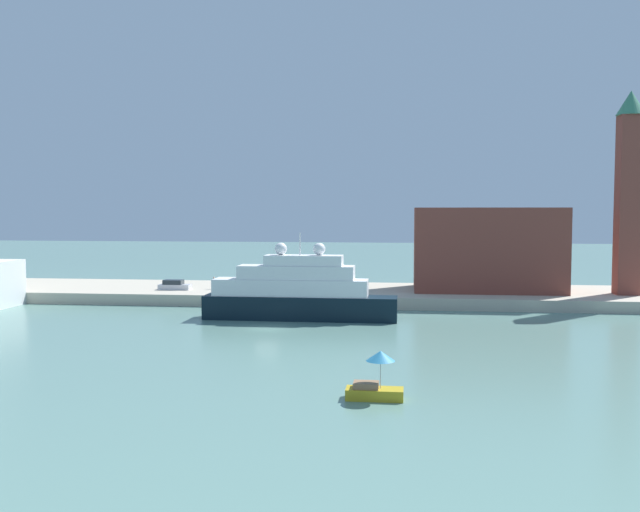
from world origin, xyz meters
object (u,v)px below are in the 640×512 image
(small_motorboat, at_px, (376,381))
(person_figure, at_px, (214,283))
(large_yacht, at_px, (297,293))
(harbor_building, at_px, (487,249))
(mooring_bollard, at_px, (270,293))
(bell_tower, at_px, (629,187))
(parked_car, at_px, (175,285))

(small_motorboat, relative_size, person_figure, 2.24)
(large_yacht, relative_size, person_figure, 13.00)
(small_motorboat, height_order, harbor_building, harbor_building)
(small_motorboat, xyz_separation_m, mooring_bollard, (-15.79, 43.76, 0.59))
(bell_tower, distance_m, person_figure, 57.70)
(harbor_building, distance_m, parked_car, 44.23)
(bell_tower, relative_size, mooring_bollard, 39.25)
(small_motorboat, bearing_deg, person_figure, 116.64)
(small_motorboat, distance_m, mooring_bollard, 46.53)
(bell_tower, height_order, person_figure, bell_tower)
(harbor_building, height_order, bell_tower, bell_tower)
(large_yacht, bearing_deg, person_figure, 131.68)
(harbor_building, bearing_deg, bell_tower, -8.89)
(person_figure, bearing_deg, parked_car, -167.43)
(parked_car, bearing_deg, person_figure, 12.57)
(large_yacht, bearing_deg, parked_car, 142.81)
(large_yacht, height_order, parked_car, large_yacht)
(parked_car, distance_m, person_figure, 5.52)
(person_figure, distance_m, mooring_bollard, 11.28)
(parked_car, bearing_deg, large_yacht, -37.19)
(bell_tower, height_order, parked_car, bell_tower)
(bell_tower, bearing_deg, parked_car, -178.41)
(small_motorboat, xyz_separation_m, bell_tower, (30.98, 50.59, 14.54))
(large_yacht, distance_m, person_figure, 21.83)
(harbor_building, xyz_separation_m, mooring_bollard, (-28.97, -9.62, -5.43))
(person_figure, height_order, mooring_bollard, person_figure)
(bell_tower, xyz_separation_m, mooring_bollard, (-46.77, -6.83, -13.95))
(large_yacht, height_order, small_motorboat, large_yacht)
(parked_car, bearing_deg, harbor_building, 5.87)
(small_motorboat, distance_m, harbor_building, 55.31)
(small_motorboat, bearing_deg, bell_tower, 58.52)
(large_yacht, height_order, mooring_bollard, large_yacht)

